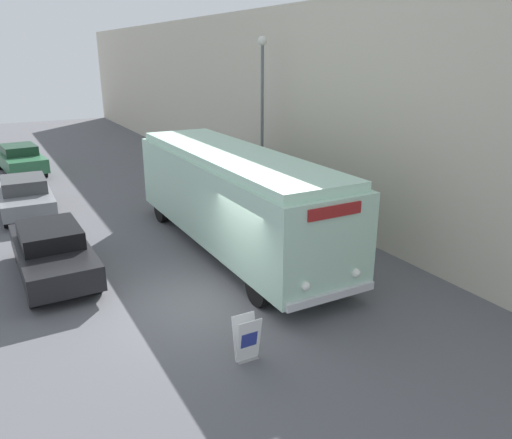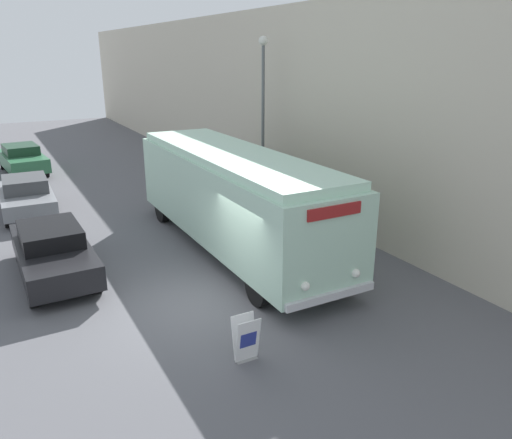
% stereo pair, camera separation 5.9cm
% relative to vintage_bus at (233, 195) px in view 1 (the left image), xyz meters
% --- Properties ---
extents(ground_plane, '(80.00, 80.00, 0.00)m').
position_rel_vintage_bus_xyz_m(ground_plane, '(-2.52, -3.04, -1.82)').
color(ground_plane, '#56565B').
extents(building_wall_right, '(0.30, 60.00, 7.87)m').
position_rel_vintage_bus_xyz_m(building_wall_right, '(4.30, 6.96, 2.12)').
color(building_wall_right, beige).
rests_on(building_wall_right, ground_plane).
extents(vintage_bus, '(2.69, 10.50, 3.22)m').
position_rel_vintage_bus_xyz_m(vintage_bus, '(0.00, 0.00, 0.00)').
color(vintage_bus, black).
rests_on(vintage_bus, ground_plane).
extents(sign_board, '(0.53, 0.37, 0.99)m').
position_rel_vintage_bus_xyz_m(sign_board, '(-2.56, -5.74, -1.34)').
color(sign_board, gray).
rests_on(sign_board, ground_plane).
extents(streetlamp, '(0.36, 0.36, 6.72)m').
position_rel_vintage_bus_xyz_m(streetlamp, '(3.19, 3.78, 2.51)').
color(streetlamp, '#595E60').
rests_on(streetlamp, ground_plane).
extents(parked_car_near, '(1.93, 4.76, 1.48)m').
position_rel_vintage_bus_xyz_m(parked_car_near, '(-5.48, 0.59, -1.05)').
color(parked_car_near, black).
rests_on(parked_car_near, ground_plane).
extents(parked_car_mid, '(1.99, 4.41, 1.44)m').
position_rel_vintage_bus_xyz_m(parked_car_mid, '(-5.57, 7.36, -1.08)').
color(parked_car_mid, black).
rests_on(parked_car_mid, ground_plane).
extents(parked_car_far, '(2.29, 4.75, 1.49)m').
position_rel_vintage_bus_xyz_m(parked_car_far, '(-5.10, 15.05, -1.05)').
color(parked_car_far, black).
rests_on(parked_car_far, ground_plane).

